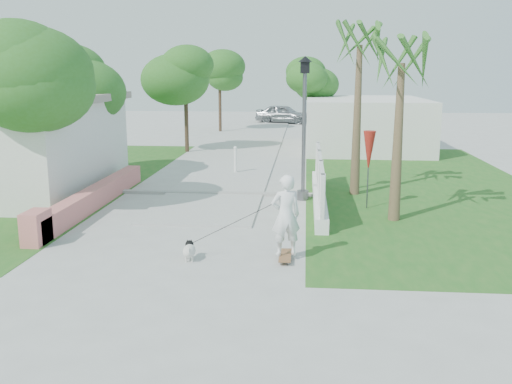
# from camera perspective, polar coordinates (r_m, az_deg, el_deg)

# --- Properties ---
(ground) EXTENTS (90.00, 90.00, 0.00)m
(ground) POSITION_cam_1_polar(r_m,az_deg,el_deg) (13.14, -8.29, -5.83)
(ground) COLOR #B7B7B2
(ground) RESTS_ON ground
(path_strip) EXTENTS (3.20, 36.00, 0.06)m
(path_strip) POSITION_cam_1_polar(r_m,az_deg,el_deg) (32.55, -0.26, 5.02)
(path_strip) COLOR #B7B7B2
(path_strip) RESTS_ON ground
(curb) EXTENTS (6.50, 0.25, 0.10)m
(curb) POSITION_cam_1_polar(r_m,az_deg,el_deg) (18.82, -4.15, -0.12)
(curb) COLOR #999993
(curb) RESTS_ON ground
(grass_left) EXTENTS (8.00, 20.00, 0.01)m
(grass_left) POSITION_cam_1_polar(r_m,az_deg,el_deg) (22.84, -20.94, 1.15)
(grass_left) COLOR #215E1D
(grass_left) RESTS_ON ground
(grass_right) EXTENTS (8.00, 20.00, 0.01)m
(grass_right) POSITION_cam_1_polar(r_m,az_deg,el_deg) (20.95, 16.03, 0.56)
(grass_right) COLOR #215E1D
(grass_right) RESTS_ON ground
(pink_wall) EXTENTS (0.45, 8.20, 0.80)m
(pink_wall) POSITION_cam_1_polar(r_m,az_deg,el_deg) (17.32, -16.31, -0.77)
(pink_wall) COLOR #C87166
(pink_wall) RESTS_ON ground
(lattice_fence) EXTENTS (0.35, 7.00, 1.50)m
(lattice_fence) POSITION_cam_1_polar(r_m,az_deg,el_deg) (17.52, 6.35, 0.57)
(lattice_fence) COLOR white
(lattice_fence) RESTS_ON ground
(building_right) EXTENTS (6.00, 8.00, 2.60)m
(building_right) POSITION_cam_1_polar(r_m,az_deg,el_deg) (30.44, 10.79, 6.73)
(building_right) COLOR silver
(building_right) RESTS_ON ground
(street_lamp) EXTENTS (0.44, 0.44, 4.44)m
(street_lamp) POSITION_cam_1_polar(r_m,az_deg,el_deg) (17.74, 4.83, 6.89)
(street_lamp) COLOR #59595E
(street_lamp) RESTS_ON ground
(bollard) EXTENTS (0.14, 0.14, 1.09)m
(bollard) POSITION_cam_1_polar(r_m,az_deg,el_deg) (22.60, -2.07, 3.32)
(bollard) COLOR white
(bollard) RESTS_ON ground
(patio_umbrella) EXTENTS (0.36, 0.36, 2.30)m
(patio_umbrella) POSITION_cam_1_polar(r_m,az_deg,el_deg) (16.93, 11.23, 3.94)
(patio_umbrella) COLOR #59595E
(patio_umbrella) RESTS_ON ground
(tree_left_near) EXTENTS (3.60, 3.60, 5.28)m
(tree_left_near) POSITION_cam_1_polar(r_m,az_deg,el_deg) (16.87, -21.54, 10.60)
(tree_left_near) COLOR #4C3826
(tree_left_near) RESTS_ON ground
(tree_left_mid) EXTENTS (3.20, 3.20, 4.85)m
(tree_left_mid) POSITION_cam_1_polar(r_m,az_deg,el_deg) (22.31, -17.51, 10.19)
(tree_left_mid) COLOR #4C3826
(tree_left_mid) RESTS_ON ground
(tree_path_left) EXTENTS (3.40, 3.40, 5.23)m
(tree_path_left) POSITION_cam_1_polar(r_m,az_deg,el_deg) (28.77, -7.06, 11.58)
(tree_path_left) COLOR #4C3826
(tree_path_left) RESTS_ON ground
(tree_path_right) EXTENTS (3.00, 3.00, 4.79)m
(tree_path_right) POSITION_cam_1_polar(r_m,az_deg,el_deg) (32.15, 5.57, 11.07)
(tree_path_right) COLOR #4C3826
(tree_path_right) RESTS_ON ground
(tree_path_far) EXTENTS (3.20, 3.20, 5.17)m
(tree_path_far) POSITION_cam_1_polar(r_m,az_deg,el_deg) (38.58, -3.64, 11.74)
(tree_path_far) COLOR #4C3826
(tree_path_far) RESTS_ON ground
(palm_far) EXTENTS (1.80, 1.80, 5.30)m
(palm_far) POSITION_cam_1_polar(r_m,az_deg,el_deg) (18.74, 10.30, 13.32)
(palm_far) COLOR brown
(palm_far) RESTS_ON ground
(palm_near) EXTENTS (1.80, 1.80, 4.70)m
(palm_near) POSITION_cam_1_polar(r_m,az_deg,el_deg) (15.56, 14.33, 11.49)
(palm_near) COLOR brown
(palm_near) RESTS_ON ground
(skateboarder) EXTENTS (2.42, 0.95, 1.87)m
(skateboarder) POSITION_cam_1_polar(r_m,az_deg,el_deg) (12.17, 1.80, -2.58)
(skateboarder) COLOR brown
(skateboarder) RESTS_ON ground
(dog) EXTENTS (0.34, 0.60, 0.41)m
(dog) POSITION_cam_1_polar(r_m,az_deg,el_deg) (12.41, -6.69, -5.78)
(dog) COLOR silver
(dog) RESTS_ON ground
(parked_car) EXTENTS (4.51, 2.58, 1.45)m
(parked_car) POSITION_cam_1_polar(r_m,az_deg,el_deg) (44.68, 2.75, 7.81)
(parked_car) COLOR #9C9DA3
(parked_car) RESTS_ON ground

